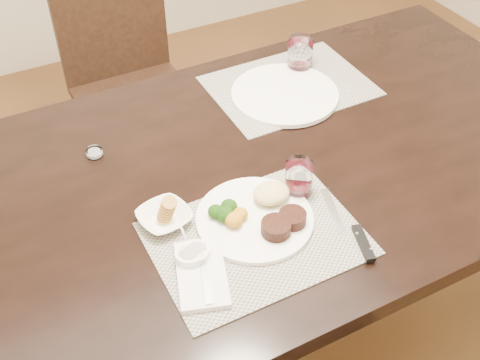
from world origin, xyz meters
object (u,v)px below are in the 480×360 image
dinner_plate (260,215)px  cracker_bowl (164,217)px  wine_glass_near (298,180)px  far_plate (285,94)px  steak_knife (356,235)px  chair_far (126,74)px

dinner_plate → cracker_bowl: (-0.20, 0.09, 0.00)m
wine_glass_near → far_plate: bearing=63.8°
steak_knife → dinner_plate: bearing=155.3°
dinner_plate → wine_glass_near: bearing=35.9°
chair_far → cracker_bowl: chair_far is taller
dinner_plate → cracker_bowl: cracker_bowl is taller
steak_knife → cracker_bowl: cracker_bowl is taller
chair_far → cracker_bowl: size_ratio=6.62×
chair_far → dinner_plate: size_ratio=3.32×
dinner_plate → far_plate: dinner_plate is taller
chair_far → dinner_plate: (-0.04, -1.11, 0.27)m
steak_knife → wine_glass_near: wine_glass_near is taller
dinner_plate → far_plate: 0.50m
cracker_bowl → wine_glass_near: 0.33m
wine_glass_near → steak_knife: bearing=-77.6°
steak_knife → wine_glass_near: 0.19m
chair_far → wine_glass_near: (0.09, -1.07, 0.29)m
cracker_bowl → steak_knife: bearing=-33.5°
chair_far → steak_knife: chair_far is taller
chair_far → steak_knife: 1.29m
wine_glass_near → cracker_bowl: bearing=170.0°
steak_knife → far_plate: same height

